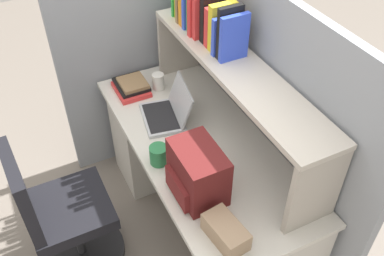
{
  "coord_description": "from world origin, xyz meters",
  "views": [
    {
      "loc": [
        1.55,
        -0.82,
        2.39
      ],
      "look_at": [
        0.0,
        -0.05,
        0.85
      ],
      "focal_mm": 40.45,
      "sensor_mm": 36.0,
      "label": 1
    }
  ],
  "objects_px": {
    "tissue_box": "(226,232)",
    "paper_cup": "(158,81)",
    "backpack": "(197,173)",
    "snack_canister": "(159,155)",
    "laptop": "(169,111)",
    "office_chair": "(62,220)",
    "computer_mouse": "(190,147)"
  },
  "relations": [
    {
      "from": "paper_cup",
      "to": "snack_canister",
      "type": "bearing_deg",
      "value": -22.82
    },
    {
      "from": "laptop",
      "to": "office_chair",
      "type": "xyz_separation_m",
      "value": [
        0.18,
        -0.75,
        -0.39
      ]
    },
    {
      "from": "computer_mouse",
      "to": "snack_canister",
      "type": "bearing_deg",
      "value": -96.13
    },
    {
      "from": "paper_cup",
      "to": "office_chair",
      "type": "xyz_separation_m",
      "value": [
        0.47,
        -0.81,
        -0.39
      ]
    },
    {
      "from": "computer_mouse",
      "to": "backpack",
      "type": "bearing_deg",
      "value": -31.14
    },
    {
      "from": "backpack",
      "to": "tissue_box",
      "type": "relative_size",
      "value": 1.36
    },
    {
      "from": "computer_mouse",
      "to": "snack_canister",
      "type": "xyz_separation_m",
      "value": [
        0.02,
        -0.19,
        0.04
      ]
    },
    {
      "from": "tissue_box",
      "to": "snack_canister",
      "type": "bearing_deg",
      "value": -179.32
    },
    {
      "from": "office_chair",
      "to": "backpack",
      "type": "bearing_deg",
      "value": -125.65
    },
    {
      "from": "laptop",
      "to": "snack_canister",
      "type": "distance_m",
      "value": 0.37
    },
    {
      "from": "computer_mouse",
      "to": "snack_canister",
      "type": "relative_size",
      "value": 0.98
    },
    {
      "from": "snack_canister",
      "to": "office_chair",
      "type": "relative_size",
      "value": 0.11
    },
    {
      "from": "paper_cup",
      "to": "backpack",
      "type": "bearing_deg",
      "value": -10.8
    },
    {
      "from": "backpack",
      "to": "tissue_box",
      "type": "xyz_separation_m",
      "value": [
        0.3,
        -0.01,
        -0.08
      ]
    },
    {
      "from": "paper_cup",
      "to": "laptop",
      "type": "bearing_deg",
      "value": -11.23
    },
    {
      "from": "paper_cup",
      "to": "tissue_box",
      "type": "distance_m",
      "value": 1.19
    },
    {
      "from": "computer_mouse",
      "to": "tissue_box",
      "type": "bearing_deg",
      "value": -22.01
    },
    {
      "from": "paper_cup",
      "to": "office_chair",
      "type": "relative_size",
      "value": 0.11
    },
    {
      "from": "laptop",
      "to": "computer_mouse",
      "type": "xyz_separation_m",
      "value": [
        0.29,
        -0.0,
        -0.03
      ]
    },
    {
      "from": "tissue_box",
      "to": "paper_cup",
      "type": "bearing_deg",
      "value": 164.23
    },
    {
      "from": "paper_cup",
      "to": "office_chair",
      "type": "bearing_deg",
      "value": -59.64
    },
    {
      "from": "paper_cup",
      "to": "snack_canister",
      "type": "height_order",
      "value": "same"
    },
    {
      "from": "laptop",
      "to": "paper_cup",
      "type": "height_order",
      "value": "laptop"
    },
    {
      "from": "backpack",
      "to": "tissue_box",
      "type": "height_order",
      "value": "backpack"
    },
    {
      "from": "paper_cup",
      "to": "tissue_box",
      "type": "bearing_deg",
      "value": -8.53
    },
    {
      "from": "computer_mouse",
      "to": "snack_canister",
      "type": "distance_m",
      "value": 0.2
    },
    {
      "from": "tissue_box",
      "to": "snack_canister",
      "type": "distance_m",
      "value": 0.57
    },
    {
      "from": "backpack",
      "to": "computer_mouse",
      "type": "xyz_separation_m",
      "value": [
        -0.28,
        0.1,
        -0.12
      ]
    },
    {
      "from": "backpack",
      "to": "office_chair",
      "type": "xyz_separation_m",
      "value": [
        -0.4,
        -0.64,
        -0.47
      ]
    },
    {
      "from": "laptop",
      "to": "tissue_box",
      "type": "distance_m",
      "value": 0.89
    },
    {
      "from": "laptop",
      "to": "backpack",
      "type": "xyz_separation_m",
      "value": [
        0.58,
        -0.11,
        0.08
      ]
    },
    {
      "from": "snack_canister",
      "to": "office_chair",
      "type": "distance_m",
      "value": 0.69
    }
  ]
}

